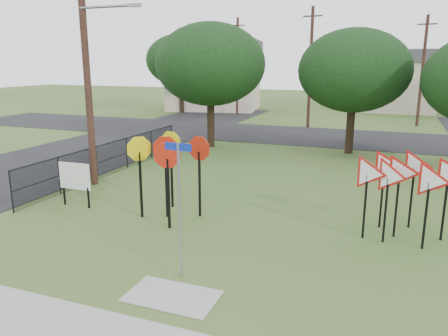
# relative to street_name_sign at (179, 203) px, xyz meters

# --- Properties ---
(ground) EXTENTS (140.00, 140.00, 0.00)m
(ground) POSITION_rel_street_name_sign_xyz_m (0.23, 1.50, -1.85)
(ground) COLOR #35531F
(street_left) EXTENTS (8.00, 50.00, 0.02)m
(street_left) POSITION_rel_street_name_sign_xyz_m (-11.77, 11.50, -1.84)
(street_left) COLOR black
(street_left) RESTS_ON ground
(street_far) EXTENTS (60.00, 8.00, 0.02)m
(street_far) POSITION_rel_street_name_sign_xyz_m (0.23, 21.50, -1.84)
(street_far) COLOR black
(street_far) RESTS_ON ground
(curb_pad) EXTENTS (2.00, 1.20, 0.02)m
(curb_pad) POSITION_rel_street_name_sign_xyz_m (0.23, -0.90, -1.84)
(curb_pad) COLOR gray
(curb_pad) RESTS_ON ground
(street_name_sign) EXTENTS (0.67, 0.06, 3.25)m
(street_name_sign) POSITION_rel_street_name_sign_xyz_m (0.00, 0.00, 0.00)
(street_name_sign) COLOR gray
(street_name_sign) RESTS_ON ground
(stop_sign_cluster) EXTENTS (2.46, 2.14, 2.72)m
(stop_sign_cluster) POSITION_rel_street_name_sign_xyz_m (-2.22, 3.61, 0.15)
(stop_sign_cluster) COLOR black
(stop_sign_cluster) RESTS_ON ground
(yield_sign_cluster) EXTENTS (3.20, 1.97, 2.51)m
(yield_sign_cluster) POSITION_rel_street_name_sign_xyz_m (4.84, 4.50, -0.01)
(yield_sign_cluster) COLOR black
(yield_sign_cluster) RESTS_ON ground
(info_board) EXTENTS (1.26, 0.06, 1.58)m
(info_board) POSITION_rel_street_name_sign_xyz_m (-5.83, 3.36, -0.80)
(info_board) COLOR black
(info_board) RESTS_ON ground
(utility_pole_main) EXTENTS (3.55, 0.33, 10.00)m
(utility_pole_main) POSITION_rel_street_name_sign_xyz_m (-7.00, 5.99, 3.36)
(utility_pole_main) COLOR #3E251C
(utility_pole_main) RESTS_ON ground
(far_pole_a) EXTENTS (1.40, 0.24, 9.00)m
(far_pole_a) POSITION_rel_street_name_sign_xyz_m (-1.77, 25.50, 2.75)
(far_pole_a) COLOR #3E251C
(far_pole_a) RESTS_ON ground
(far_pole_b) EXTENTS (1.40, 0.24, 8.50)m
(far_pole_b) POSITION_rel_street_name_sign_xyz_m (6.23, 29.50, 2.50)
(far_pole_b) COLOR #3E251C
(far_pole_b) RESTS_ON ground
(far_pole_c) EXTENTS (1.40, 0.24, 9.00)m
(far_pole_c) POSITION_rel_street_name_sign_xyz_m (-9.77, 31.50, 2.75)
(far_pole_c) COLOR #3E251C
(far_pole_c) RESTS_ON ground
(fence_run) EXTENTS (0.05, 11.55, 1.50)m
(fence_run) POSITION_rel_street_name_sign_xyz_m (-7.37, 7.75, -1.06)
(fence_run) COLOR black
(fence_run) RESTS_ON ground
(house_left) EXTENTS (10.58, 8.88, 7.20)m
(house_left) POSITION_rel_street_name_sign_xyz_m (-13.77, 35.50, 1.80)
(house_left) COLOR beige
(house_left) RESTS_ON ground
(house_mid) EXTENTS (8.40, 8.40, 6.20)m
(house_mid) POSITION_rel_street_name_sign_xyz_m (4.23, 41.50, 1.30)
(house_mid) COLOR beige
(house_mid) RESTS_ON ground
(tree_near_left) EXTENTS (6.40, 6.40, 7.27)m
(tree_near_left) POSITION_rel_street_name_sign_xyz_m (-5.77, 15.50, 3.01)
(tree_near_left) COLOR black
(tree_near_left) RESTS_ON ground
(tree_near_mid) EXTENTS (6.00, 6.00, 6.80)m
(tree_near_mid) POSITION_rel_street_name_sign_xyz_m (2.23, 16.50, 2.69)
(tree_near_mid) COLOR black
(tree_near_mid) RESTS_ON ground
(tree_far_left) EXTENTS (6.80, 6.80, 7.73)m
(tree_far_left) POSITION_rel_street_name_sign_xyz_m (-15.77, 31.50, 3.32)
(tree_far_left) COLOR black
(tree_far_left) RESTS_ON ground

